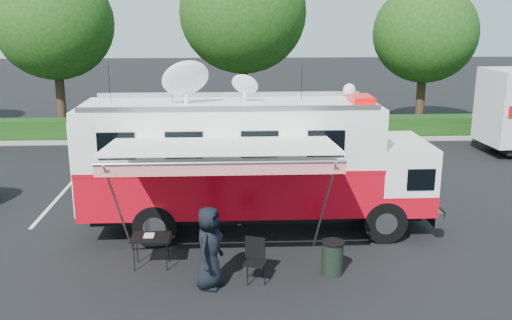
{
  "coord_description": "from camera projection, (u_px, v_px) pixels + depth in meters",
  "views": [
    {
      "loc": [
        -0.79,
        -15.33,
        6.1
      ],
      "look_at": [
        0.0,
        0.5,
        1.9
      ],
      "focal_mm": 40.0,
      "sensor_mm": 36.0,
      "label": 1
    }
  ],
  "objects": [
    {
      "name": "command_truck",
      "position": [
        254.0,
        162.0,
        15.88
      ],
      "size": [
        9.68,
        2.66,
        4.65
      ],
      "color": "black",
      "rests_on": "ground_plane"
    },
    {
      "name": "person",
      "position": [
        210.0,
        287.0,
        12.94
      ],
      "size": [
        0.9,
        1.09,
        1.91
      ],
      "primitive_type": "imported",
      "rotation": [
        0.0,
        0.0,
        1.21
      ],
      "color": "black",
      "rests_on": "ground_plane"
    },
    {
      "name": "ground_plane",
      "position": [
        257.0,
        228.0,
        16.39
      ],
      "size": [
        120.0,
        120.0,
        0.0
      ],
      "primitive_type": "plane",
      "color": "black",
      "rests_on": "ground"
    },
    {
      "name": "folding_chair",
      "position": [
        255.0,
        256.0,
        13.14
      ],
      "size": [
        0.61,
        0.64,
        1.01
      ],
      "color": "black",
      "rests_on": "ground_plane"
    },
    {
      "name": "awning",
      "position": [
        221.0,
        151.0,
        12.92
      ],
      "size": [
        5.28,
        2.72,
        3.19
      ],
      "color": "white",
      "rests_on": "ground_plane"
    },
    {
      "name": "trash_bin",
      "position": [
        332.0,
        258.0,
        13.47
      ],
      "size": [
        0.55,
        0.55,
        0.82
      ],
      "color": "black",
      "rests_on": "ground_plane"
    },
    {
      "name": "back_border",
      "position": [
        267.0,
        33.0,
        27.63
      ],
      "size": [
        60.0,
        6.14,
        8.87
      ],
      "color": "#9E998E",
      "rests_on": "ground_plane"
    },
    {
      "name": "stall_lines",
      "position": [
        238.0,
        195.0,
        19.27
      ],
      "size": [
        24.12,
        5.5,
        0.01
      ],
      "color": "silver",
      "rests_on": "ground_plane"
    },
    {
      "name": "folding_table",
      "position": [
        151.0,
        238.0,
        13.76
      ],
      "size": [
        0.94,
        0.67,
        0.8
      ],
      "color": "black",
      "rests_on": "ground_plane"
    }
  ]
}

